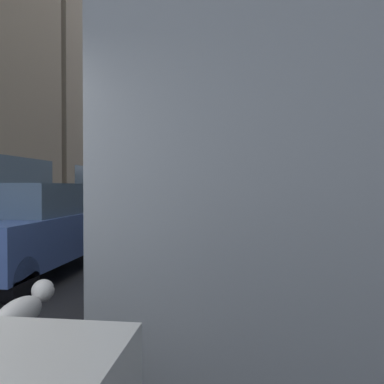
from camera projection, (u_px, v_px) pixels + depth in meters
ground_plane at (211, 202)px, 36.35m from camera, size 120.00×120.00×0.00m
sidewalk_left at (155, 201)px, 37.03m from camera, size 2.40×110.00×0.15m
sidewalk_right at (269, 202)px, 35.67m from camera, size 2.40×110.00×0.15m
building_left_mid at (60, 68)px, 29.87m from camera, size 10.59×19.64×22.60m
building_left_far at (127, 117)px, 48.40m from camera, size 8.13×16.18×21.55m
building_right_far at (309, 84)px, 47.50m from camera, size 10.54×21.99×30.04m
transit_bus at (253, 177)px, 7.74m from camera, size 2.78×11.53×3.05m
car_silver_sedan at (226, 193)px, 45.30m from camera, size 1.79×4.40×1.62m
car_red_coupe at (180, 194)px, 34.30m from camera, size 1.79×4.44×1.62m
car_blue_hatchback at (30, 228)px, 6.46m from camera, size 1.81×4.07×1.62m
car_grey_wagon at (189, 193)px, 40.84m from camera, size 1.91×4.44×1.62m
box_truck at (239, 186)px, 38.38m from camera, size 2.30×7.50×3.05m
dalmatian_dog at (23, 314)px, 3.00m from camera, size 0.22×0.96×0.72m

